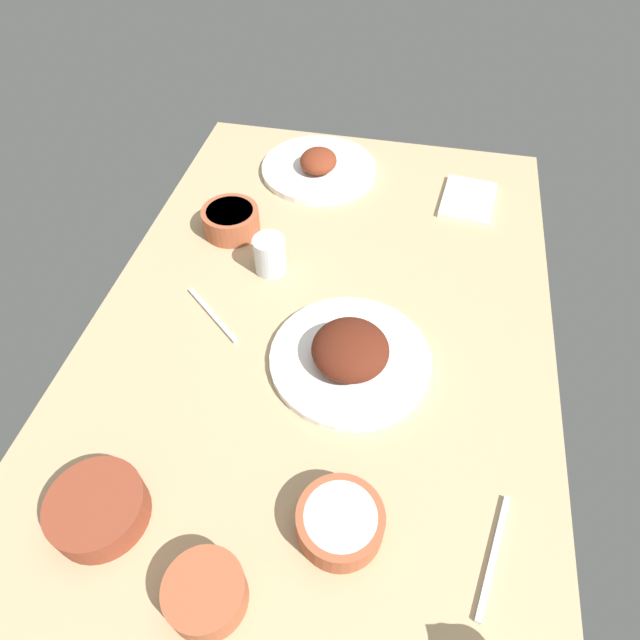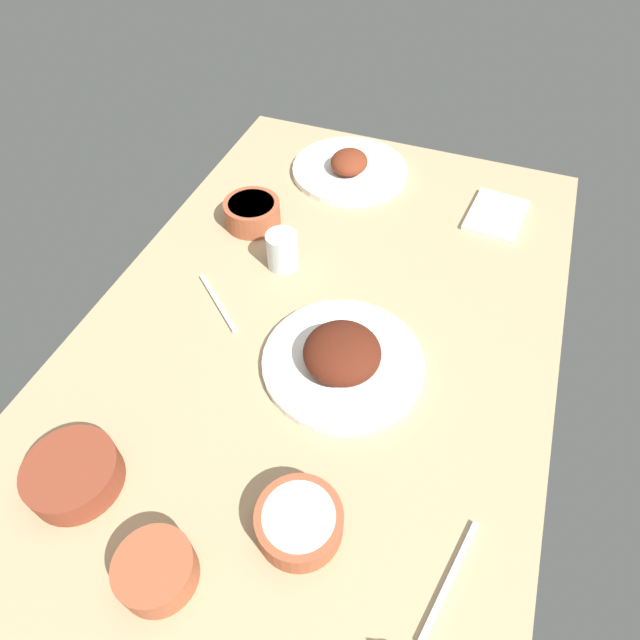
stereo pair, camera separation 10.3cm
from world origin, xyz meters
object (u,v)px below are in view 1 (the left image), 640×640
object	(u,v)px
bowl_pasta	(98,508)
bowl_sauce	(206,593)
bowl_onions	(231,220)
plate_far_side	(350,354)
water_tumbler	(270,255)
fork_loose	(493,555)
bowl_cream	(340,522)
spoon_loose	(212,315)
plate_near_viewer	(319,167)
folded_napkin	(468,200)

from	to	relation	value
bowl_pasta	bowl_sauce	bearing A→B (deg)	-111.52
bowl_onions	plate_far_side	bearing A→B (deg)	-134.09
water_tumbler	fork_loose	distance (cm)	69.49
bowl_onions	bowl_cream	size ratio (longest dim) A/B	1.00
bowl_cream	spoon_loose	bearing A→B (deg)	41.93
bowl_cream	fork_loose	xyz separation A→B (cm)	(0.55, -22.39, -2.38)
plate_near_viewer	water_tumbler	xyz separation A→B (cm)	(-37.59, 2.69, 2.49)
plate_near_viewer	bowl_sauce	xyz separation A→B (cm)	(-102.35, -5.99, 1.43)
bowl_sauce	water_tumbler	size ratio (longest dim) A/B	1.34
bowl_pasta	water_tumbler	distance (cm)	58.10
plate_far_side	folded_napkin	distance (cm)	57.80
bowl_pasta	spoon_loose	bearing A→B (deg)	-3.92
water_tumbler	fork_loose	world-z (taller)	water_tumbler
water_tumbler	folded_napkin	xyz separation A→B (cm)	(32.73, -41.06, -3.53)
fork_loose	folded_napkin	bearing A→B (deg)	-163.15
folded_napkin	bowl_pasta	bearing A→B (deg)	149.96
bowl_pasta	spoon_loose	distance (cm)	41.83
bowl_pasta	folded_napkin	world-z (taller)	bowl_pasta
folded_napkin	fork_loose	world-z (taller)	folded_napkin
plate_near_viewer	bowl_onions	bearing A→B (deg)	151.16
plate_far_side	bowl_cream	size ratio (longest dim) A/B	2.31
plate_far_side	spoon_loose	xyz separation A→B (cm)	(6.00, 28.91, -2.43)
bowl_pasta	bowl_cream	xyz separation A→B (cm)	(5.40, -35.42, -0.14)
bowl_onions	water_tumbler	world-z (taller)	water_tumbler
water_tumbler	folded_napkin	distance (cm)	52.63
bowl_sauce	fork_loose	bearing A→B (deg)	-70.36
bowl_sauce	bowl_pasta	bearing A→B (deg)	68.48
plate_far_side	bowl_onions	xyz separation A→B (cm)	(32.03, 33.07, 0.31)
folded_napkin	spoon_loose	world-z (taller)	folded_napkin
plate_far_side	bowl_pasta	world-z (taller)	plate_far_side
water_tumbler	plate_near_viewer	bearing A→B (deg)	-4.09
bowl_onions	fork_loose	distance (cm)	85.51
water_tumbler	fork_loose	size ratio (longest dim) A/B	0.44
bowl_sauce	spoon_loose	xyz separation A→B (cm)	(49.36, 16.68, -2.68)
bowl_cream	fork_loose	world-z (taller)	bowl_cream
plate_far_side	bowl_sauce	distance (cm)	45.05
bowl_pasta	fork_loose	bearing A→B (deg)	-84.12
bowl_sauce	folded_napkin	distance (cm)	102.75
plate_far_side	bowl_pasta	bearing A→B (deg)	138.30
plate_far_side	spoon_loose	world-z (taller)	plate_far_side
bowl_pasta	water_tumbler	bearing A→B (deg)	-10.78
plate_far_side	bowl_pasta	size ratio (longest dim) A/B	2.08
plate_far_side	fork_loose	size ratio (longest dim) A/B	1.59
bowl_sauce	bowl_cream	bearing A→B (deg)	-50.47
bowl_pasta	plate_near_viewer	bearing A→B (deg)	-8.14
bowl_sauce	water_tumbler	distance (cm)	65.35
plate_far_side	bowl_pasta	xyz separation A→B (cm)	(-35.66, 31.77, 0.08)
plate_near_viewer	water_tumbler	bearing A→B (deg)	175.91
bowl_sauce	bowl_cream	distance (cm)	20.59
folded_napkin	bowl_cream	bearing A→B (deg)	168.94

